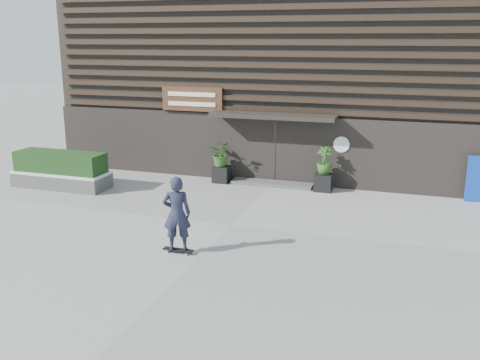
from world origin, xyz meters
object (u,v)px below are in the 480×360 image
(planter_pot_right, at_px, (323,182))
(raised_bed, at_px, (62,180))
(skateboarder, at_px, (177,214))
(planter_pot_left, at_px, (222,174))

(planter_pot_right, bearing_deg, raised_bed, -164.86)
(planter_pot_right, relative_size, raised_bed, 0.17)
(planter_pot_right, relative_size, skateboarder, 0.30)
(planter_pot_left, height_order, skateboarder, skateboarder)
(planter_pot_left, height_order, planter_pot_right, same)
(planter_pot_right, height_order, raised_bed, planter_pot_right)
(raised_bed, distance_m, skateboarder, 7.89)
(skateboarder, bearing_deg, planter_pot_right, 69.83)
(raised_bed, relative_size, skateboarder, 1.77)
(raised_bed, bearing_deg, skateboarder, -33.48)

